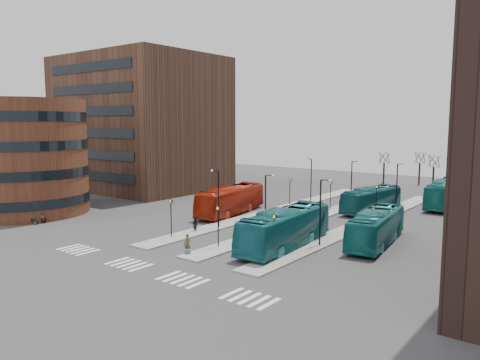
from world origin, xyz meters
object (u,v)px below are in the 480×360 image
Objects in this scene: commuter_b at (269,232)px; commuter_c at (245,234)px; teal_bus_b at (371,199)px; traveller at (187,244)px; suitcase at (188,252)px; teal_bus_a at (285,228)px; bicycle_near at (33,221)px; commuter_a at (195,224)px; red_bus at (231,200)px; bicycle_far at (33,221)px; teal_bus_c at (376,227)px; teal_bus_d at (446,193)px; bicycle_mid at (40,218)px.

commuter_b is 2.33m from commuter_c.
teal_bus_b is 28.41m from traveller.
teal_bus_b reaches higher than suitcase.
teal_bus_a is 8.91m from traveller.
commuter_a is at bearing -69.35° from bicycle_near.
red_bus is 7.53× the size of commuter_b.
red_bus is 13.50m from commuter_c.
bicycle_far is at bearing -60.30° from commuter_c.
commuter_b is (-8.74, -4.83, -0.79)m from teal_bus_c.
suitcase is 0.36× the size of commuter_c.
teal_bus_c is 12.22m from commuter_c.
teal_bus_c reaches higher than suitcase.
red_bus is 22.70m from bicycle_far.
teal_bus_a reaches higher than teal_bus_c.
teal_bus_b reaches higher than commuter_b.
teal_bus_c reaches higher than bicycle_near.
bicycle_far is (-33.43, -39.28, -1.40)m from teal_bus_d.
bicycle_far is (-13.66, -18.08, -1.33)m from red_bus.
teal_bus_c is 7.56× the size of bicycle_near.
teal_bus_d reaches higher than bicycle_near.
red_bus reaches higher than bicycle_mid.
teal_bus_c is 6.53× the size of bicycle_mid.
bicycle_mid is at bearing -137.17° from red_bus.
red_bus is at bearing 142.25° from teal_bus_a.
traveller is 21.78m from bicycle_far.
commuter_a is 1.03× the size of bicycle_near.
bicycle_far is (0.00, -0.06, 0.00)m from bicycle_near.
teal_bus_b is at bearing 105.86° from teal_bus_c.
teal_bus_c reaches higher than traveller.
teal_bus_b is 39.65m from bicycle_mid.
teal_bus_d is 8.41× the size of bicycle_far.
commuter_b is at bearing -79.62° from bicycle_far.
teal_bus_a is 7.21× the size of bicycle_mid.
teal_bus_b is at bearing 57.42° from suitcase.
teal_bus_a is (5.20, 7.26, 1.53)m from suitcase.
bicycle_far reaches higher than bicycle_near.
teal_bus_b reaches higher than bicycle_mid.
commuter_a is (-16.70, -30.91, -1.02)m from teal_bus_d.
teal_bus_d is 8.22× the size of commuter_a.
bicycle_mid is at bearing -5.78° from bicycle_near.
teal_bus_b is 19.86m from commuter_b.
teal_bus_a is 7.77× the size of commuter_b.
bicycle_near is (-27.23, -8.91, -1.38)m from teal_bus_a.
commuter_b is at bearing 50.63° from suitcase.
commuter_a reaches higher than bicycle_far.
bicycle_near is (-22.03, -1.65, 0.14)m from suitcase.
commuter_b is 26.32m from bicycle_mid.
teal_bus_b is 21.86m from commuter_c.
teal_bus_c is 36.25m from bicycle_mid.
traveller is 21.78m from bicycle_near.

